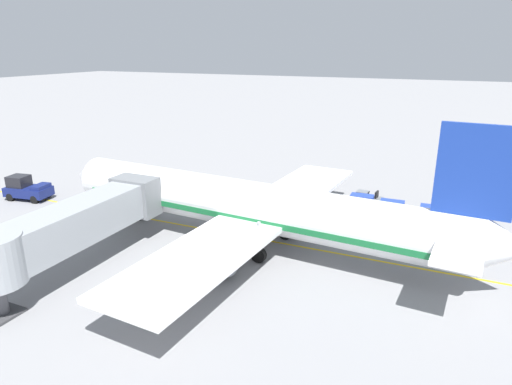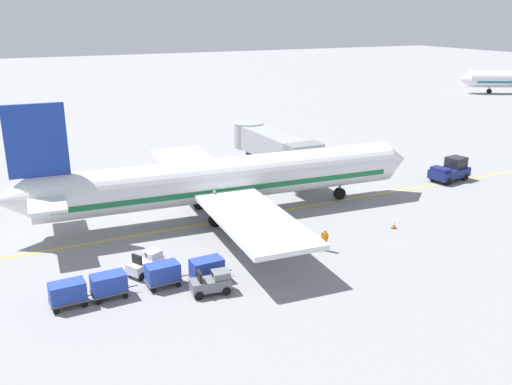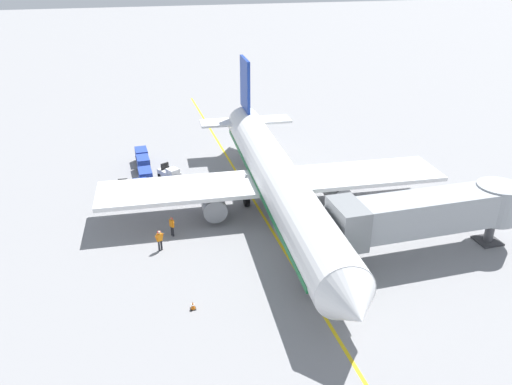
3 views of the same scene
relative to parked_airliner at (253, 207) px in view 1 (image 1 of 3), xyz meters
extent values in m
plane|color=gray|center=(1.28, -0.15, -3.19)|extent=(400.00, 400.00, 0.00)
cube|color=gold|center=(1.28, -0.15, -3.18)|extent=(0.24, 80.00, 0.01)
cylinder|color=white|center=(0.02, 0.27, 0.10)|extent=(5.91, 32.18, 3.70)
cube|color=#196B38|center=(0.02, 0.27, -0.36)|extent=(5.77, 29.63, 0.44)
cone|color=white|center=(1.21, 17.43, 0.10)|extent=(3.78, 2.65, 3.63)
cone|color=white|center=(-1.19, -17.09, 0.40)|extent=(3.33, 3.01, 3.14)
cube|color=black|center=(1.09, 15.63, 0.75)|extent=(2.84, 1.29, 0.60)
cube|color=white|center=(-0.05, -0.73, -0.55)|extent=(30.29, 7.27, 0.36)
cylinder|color=gray|center=(-5.48, 0.45, -1.80)|extent=(2.22, 3.33, 2.00)
cylinder|color=gray|center=(5.49, -0.31, -1.80)|extent=(2.22, 3.33, 2.00)
cube|color=#193899|center=(-1.02, -14.69, 4.70)|extent=(0.63, 4.41, 5.50)
cube|color=white|center=(-1.01, -14.49, 0.65)|extent=(10.16, 3.29, 0.24)
cylinder|color=black|center=(0.80, 11.44, -2.64)|extent=(0.53, 1.13, 1.10)
cylinder|color=gray|center=(0.80, 11.44, -1.09)|extent=(0.24, 0.24, 2.00)
cylinder|color=black|center=(-2.41, -1.56, -2.64)|extent=(0.53, 1.13, 1.10)
cylinder|color=gray|center=(-2.41, -1.56, -1.09)|extent=(0.24, 0.24, 2.00)
cylinder|color=black|center=(2.17, -1.88, -2.64)|extent=(0.53, 1.13, 1.10)
cylinder|color=gray|center=(2.17, -1.88, -1.09)|extent=(0.24, 0.24, 2.00)
cube|color=#93999E|center=(-7.99, 9.19, 0.30)|extent=(13.15, 2.80, 2.60)
cube|color=slate|center=(-2.21, 9.19, 0.30)|extent=(2.00, 3.50, 2.99)
cylinder|color=#4C4C51|center=(-14.56, 9.19, -2.09)|extent=(0.70, 0.70, 2.19)
cube|color=#38383A|center=(-14.56, 9.19, -3.11)|extent=(1.80, 1.80, 0.16)
cube|color=navy|center=(0.80, 25.32, -2.34)|extent=(2.88, 4.70, 0.90)
cube|color=black|center=(0.64, 26.30, -1.34)|extent=(1.92, 2.09, 1.10)
cube|color=navy|center=(1.04, 23.80, -1.71)|extent=(2.02, 1.39, 0.36)
cylinder|color=black|center=(1.95, 24.06, -2.79)|extent=(0.47, 0.85, 0.80)
cylinder|color=black|center=(0.10, 23.76, -2.79)|extent=(0.47, 0.85, 0.80)
cylinder|color=black|center=(1.49, 26.89, -2.79)|extent=(0.47, 0.85, 0.80)
cylinder|color=black|center=(-0.36, 26.59, -2.79)|extent=(0.47, 0.85, 0.80)
cube|color=slate|center=(12.79, -6.51, -2.56)|extent=(1.46, 2.62, 0.70)
cube|color=slate|center=(12.86, -5.83, -1.99)|extent=(1.13, 1.15, 0.44)
cube|color=black|center=(12.71, -7.20, -1.89)|extent=(0.85, 0.25, 0.64)
cylinder|color=black|center=(12.80, -6.39, -1.91)|extent=(0.11, 0.27, 0.54)
cylinder|color=black|center=(12.35, -5.58, -2.91)|extent=(0.26, 0.58, 0.56)
cylinder|color=black|center=(13.42, -5.70, -2.91)|extent=(0.26, 0.58, 0.56)
cylinder|color=black|center=(12.16, -7.32, -2.91)|extent=(0.26, 0.58, 0.56)
cylinder|color=black|center=(13.23, -7.44, -2.91)|extent=(0.26, 0.58, 0.56)
cube|color=silver|center=(8.23, -9.45, -2.56)|extent=(2.23, 2.77, 0.70)
cube|color=silver|center=(7.90, -8.84, -1.99)|extent=(1.39, 1.41, 0.44)
cube|color=black|center=(8.55, -10.06, -1.89)|extent=(0.82, 0.54, 0.64)
cylinder|color=black|center=(8.17, -9.34, -1.91)|extent=(0.19, 0.27, 0.54)
cylinder|color=black|center=(7.34, -8.93, -2.91)|extent=(0.44, 0.59, 0.56)
cylinder|color=black|center=(8.29, -8.42, -2.91)|extent=(0.44, 0.59, 0.56)
cylinder|color=black|center=(8.16, -10.48, -2.91)|extent=(0.44, 0.59, 0.56)
cylinder|color=black|center=(9.12, -9.97, -2.91)|extent=(0.44, 0.59, 0.56)
cube|color=#4C4C51|center=(11.14, -6.10, -2.77)|extent=(1.38, 2.25, 0.12)
cube|color=#233D9E|center=(11.14, -6.10, -2.16)|extent=(1.31, 2.13, 1.10)
cylinder|color=#4C4C51|center=(11.09, -4.65, -2.78)|extent=(0.10, 0.70, 0.07)
cylinder|color=black|center=(10.56, -5.30, -3.01)|extent=(0.13, 0.36, 0.36)
cylinder|color=black|center=(11.66, -5.26, -3.01)|extent=(0.13, 0.36, 0.36)
cylinder|color=black|center=(10.62, -6.95, -3.01)|extent=(0.13, 0.36, 0.36)
cylinder|color=black|center=(11.72, -6.91, -3.01)|extent=(0.13, 0.36, 0.36)
cube|color=#4C4C51|center=(10.57, -8.92, -2.77)|extent=(1.38, 2.25, 0.12)
cube|color=#233D9E|center=(10.57, -8.92, -2.16)|extent=(1.31, 2.13, 1.10)
cylinder|color=#4C4C51|center=(10.51, -7.47, -2.78)|extent=(0.10, 0.70, 0.07)
cylinder|color=black|center=(9.98, -8.12, -3.01)|extent=(0.13, 0.36, 0.36)
cylinder|color=black|center=(11.09, -8.08, -3.01)|extent=(0.13, 0.36, 0.36)
cylinder|color=black|center=(10.04, -9.77, -3.01)|extent=(0.13, 0.36, 0.36)
cylinder|color=black|center=(11.15, -9.73, -3.01)|extent=(0.13, 0.36, 0.36)
cube|color=#4C4C51|center=(10.54, -12.36, -2.77)|extent=(1.38, 2.25, 0.12)
cube|color=#233D9E|center=(10.54, -12.36, -2.16)|extent=(1.31, 2.13, 1.10)
cylinder|color=#4C4C51|center=(10.49, -10.91, -2.78)|extent=(0.10, 0.70, 0.07)
cylinder|color=black|center=(9.96, -11.56, -3.01)|extent=(0.13, 0.36, 0.36)
cylinder|color=black|center=(11.06, -11.52, -3.01)|extent=(0.13, 0.36, 0.36)
cylinder|color=black|center=(10.02, -13.21, -3.01)|extent=(0.13, 0.36, 0.36)
cylinder|color=black|center=(11.12, -13.17, -3.01)|extent=(0.13, 0.36, 0.36)
cube|color=#4C4C51|center=(10.56, -14.82, -2.77)|extent=(1.38, 2.25, 0.12)
cube|color=#233D9E|center=(10.56, -14.82, -2.16)|extent=(1.31, 2.13, 1.10)
cylinder|color=#4C4C51|center=(10.50, -13.37, -2.78)|extent=(0.10, 0.70, 0.07)
cylinder|color=black|center=(9.97, -14.02, -3.01)|extent=(0.13, 0.36, 0.36)
cylinder|color=black|center=(11.08, -13.98, -3.01)|extent=(0.13, 0.36, 0.36)
cylinder|color=black|center=(10.03, -15.67, -3.01)|extent=(0.13, 0.36, 0.36)
cylinder|color=black|center=(11.14, -15.63, -3.01)|extent=(0.13, 0.36, 0.36)
cylinder|color=#232328|center=(10.30, 3.52, -2.76)|extent=(0.15, 0.15, 0.85)
cylinder|color=#232328|center=(10.49, 3.59, -2.76)|extent=(0.15, 0.15, 0.85)
cube|color=orange|center=(10.40, 3.55, -2.04)|extent=(0.44, 0.36, 0.60)
cylinder|color=orange|center=(10.16, 3.46, -2.09)|extent=(0.24, 0.17, 0.57)
cylinder|color=orange|center=(10.63, 3.64, -2.09)|extent=(0.24, 0.17, 0.57)
sphere|color=beige|center=(10.40, 3.55, -1.61)|extent=(0.22, 0.22, 0.22)
cube|color=red|center=(10.40, 3.55, -1.59)|extent=(0.27, 0.17, 0.10)
cylinder|color=#232328|center=(9.29, 1.54, -2.76)|extent=(0.15, 0.15, 0.85)
cylinder|color=#232328|center=(9.20, 1.72, -2.76)|extent=(0.15, 0.15, 0.85)
cube|color=orange|center=(9.24, 1.63, -2.04)|extent=(0.39, 0.45, 0.60)
cylinder|color=orange|center=(9.36, 1.41, -2.09)|extent=(0.18, 0.24, 0.57)
cylinder|color=orange|center=(9.13, 1.85, -2.09)|extent=(0.18, 0.24, 0.57)
sphere|color=#997051|center=(9.24, 1.63, -1.61)|extent=(0.22, 0.22, 0.22)
cube|color=red|center=(9.24, 1.63, -1.59)|extent=(0.19, 0.27, 0.10)
cube|color=black|center=(9.09, 11.18, -3.17)|extent=(0.36, 0.36, 0.04)
cone|color=orange|center=(9.09, 11.18, -2.87)|extent=(0.30, 0.30, 0.55)
cylinder|color=white|center=(9.09, 11.18, -2.84)|extent=(0.21, 0.21, 0.06)
camera|label=1|loc=(-28.99, -13.29, 11.54)|focal=31.40mm
camera|label=2|loc=(42.26, -17.79, 13.73)|focal=38.91mm
camera|label=3|loc=(11.94, 36.49, 17.18)|focal=34.66mm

